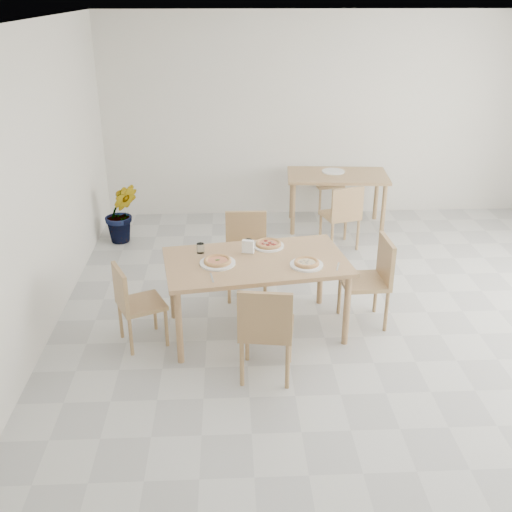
{
  "coord_description": "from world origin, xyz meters",
  "views": [
    {
      "loc": [
        -1.26,
        -4.85,
        3.06
      ],
      "look_at": [
        -1.02,
        0.18,
        0.79
      ],
      "focal_mm": 42.0,
      "sensor_mm": 36.0,
      "label": 1
    }
  ],
  "objects_px": {
    "main_table": "(256,267)",
    "napkin_holder": "(248,247)",
    "chair_back_s": "(343,213)",
    "chair_west": "(133,300)",
    "potted_plant": "(122,213)",
    "tumbler_a": "(200,248)",
    "pizza_mushroom": "(307,262)",
    "chair_east": "(373,275)",
    "tumbler_b": "(248,244)",
    "plate_mushroom": "(307,265)",
    "pizza_pepperoni": "(268,244)",
    "chair_back_n": "(327,179)",
    "pizza_margherita": "(218,261)",
    "second_table": "(337,181)",
    "plate_margherita": "(218,263)",
    "plate_empty": "(333,171)",
    "chair_south": "(266,327)",
    "chair_north": "(246,248)",
    "plate_pepperoni": "(268,246)"
  },
  "relations": [
    {
      "from": "main_table",
      "to": "chair_east",
      "type": "height_order",
      "value": "chair_east"
    },
    {
      "from": "main_table",
      "to": "pizza_mushroom",
      "type": "relative_size",
      "value": 7.53
    },
    {
      "from": "main_table",
      "to": "pizza_mushroom",
      "type": "bearing_deg",
      "value": -26.81
    },
    {
      "from": "main_table",
      "to": "chair_west",
      "type": "xyz_separation_m",
      "value": [
        -1.13,
        -0.19,
        -0.22
      ]
    },
    {
      "from": "plate_margherita",
      "to": "tumbler_b",
      "type": "height_order",
      "value": "tumbler_b"
    },
    {
      "from": "plate_margherita",
      "to": "second_table",
      "type": "height_order",
      "value": "plate_margherita"
    },
    {
      "from": "pizza_pepperoni",
      "to": "second_table",
      "type": "xyz_separation_m",
      "value": [
        1.1,
        2.42,
        -0.13
      ]
    },
    {
      "from": "plate_empty",
      "to": "napkin_holder",
      "type": "bearing_deg",
      "value": -115.2
    },
    {
      "from": "pizza_pepperoni",
      "to": "potted_plant",
      "type": "height_order",
      "value": "pizza_pepperoni"
    },
    {
      "from": "chair_east",
      "to": "plate_mushroom",
      "type": "height_order",
      "value": "chair_east"
    },
    {
      "from": "chair_back_s",
      "to": "potted_plant",
      "type": "bearing_deg",
      "value": -22.91
    },
    {
      "from": "chair_west",
      "to": "pizza_pepperoni",
      "type": "relative_size",
      "value": 3.0
    },
    {
      "from": "potted_plant",
      "to": "tumbler_b",
      "type": "bearing_deg",
      "value": -52.24
    },
    {
      "from": "tumbler_a",
      "to": "napkin_holder",
      "type": "bearing_deg",
      "value": -4.46
    },
    {
      "from": "main_table",
      "to": "napkin_holder",
      "type": "distance_m",
      "value": 0.21
    },
    {
      "from": "pizza_mushroom",
      "to": "tumbler_a",
      "type": "height_order",
      "value": "tumbler_a"
    },
    {
      "from": "pizza_mushroom",
      "to": "tumbler_a",
      "type": "bearing_deg",
      "value": 161.04
    },
    {
      "from": "chair_north",
      "to": "second_table",
      "type": "height_order",
      "value": "chair_north"
    },
    {
      "from": "tumbler_a",
      "to": "potted_plant",
      "type": "height_order",
      "value": "tumbler_a"
    },
    {
      "from": "tumbler_a",
      "to": "tumbler_b",
      "type": "distance_m",
      "value": 0.47
    },
    {
      "from": "main_table",
      "to": "potted_plant",
      "type": "height_order",
      "value": "potted_plant"
    },
    {
      "from": "pizza_margherita",
      "to": "second_table",
      "type": "bearing_deg",
      "value": 60.4
    },
    {
      "from": "chair_back_n",
      "to": "plate_empty",
      "type": "height_order",
      "value": "chair_back_n"
    },
    {
      "from": "plate_margherita",
      "to": "chair_back_n",
      "type": "xyz_separation_m",
      "value": [
        1.57,
        3.54,
        -0.3
      ]
    },
    {
      "from": "tumbler_b",
      "to": "potted_plant",
      "type": "height_order",
      "value": "tumbler_b"
    },
    {
      "from": "tumbler_a",
      "to": "chair_back_n",
      "type": "relative_size",
      "value": 0.12
    },
    {
      "from": "plate_mushroom",
      "to": "potted_plant",
      "type": "height_order",
      "value": "potted_plant"
    },
    {
      "from": "plate_mushroom",
      "to": "pizza_pepperoni",
      "type": "distance_m",
      "value": 0.55
    },
    {
      "from": "tumbler_a",
      "to": "pizza_margherita",
      "type": "bearing_deg",
      "value": -57.41
    },
    {
      "from": "plate_pepperoni",
      "to": "chair_back_s",
      "type": "distance_m",
      "value": 1.96
    },
    {
      "from": "chair_east",
      "to": "napkin_holder",
      "type": "distance_m",
      "value": 1.24
    },
    {
      "from": "napkin_holder",
      "to": "chair_west",
      "type": "bearing_deg",
      "value": -146.59
    },
    {
      "from": "napkin_holder",
      "to": "pizza_mushroom",
      "type": "bearing_deg",
      "value": -14.27
    },
    {
      "from": "main_table",
      "to": "pizza_pepperoni",
      "type": "xyz_separation_m",
      "value": [
        0.13,
        0.3,
        0.1
      ]
    },
    {
      "from": "chair_north",
      "to": "tumbler_a",
      "type": "distance_m",
      "value": 0.83
    },
    {
      "from": "chair_east",
      "to": "second_table",
      "type": "height_order",
      "value": "chair_east"
    },
    {
      "from": "chair_back_n",
      "to": "potted_plant",
      "type": "relative_size",
      "value": 1.01
    },
    {
      "from": "tumbler_a",
      "to": "chair_back_n",
      "type": "xyz_separation_m",
      "value": [
        1.73,
        3.29,
        -0.34
      ]
    },
    {
      "from": "plate_margherita",
      "to": "chair_south",
      "type": "bearing_deg",
      "value": -61.6
    },
    {
      "from": "main_table",
      "to": "tumbler_a",
      "type": "xyz_separation_m",
      "value": [
        -0.52,
        0.19,
        0.12
      ]
    },
    {
      "from": "chair_west",
      "to": "potted_plant",
      "type": "xyz_separation_m",
      "value": [
        -0.5,
        2.5,
        -0.06
      ]
    },
    {
      "from": "chair_east",
      "to": "pizza_pepperoni",
      "type": "distance_m",
      "value": 1.06
    },
    {
      "from": "potted_plant",
      "to": "plate_mushroom",
      "type": "bearing_deg",
      "value": -49.76
    },
    {
      "from": "pizza_margherita",
      "to": "pizza_mushroom",
      "type": "xyz_separation_m",
      "value": [
        0.81,
        -0.08,
        0.0
      ]
    },
    {
      "from": "plate_margherita",
      "to": "chair_back_s",
      "type": "relative_size",
      "value": 0.39
    },
    {
      "from": "second_table",
      "to": "chair_back_n",
      "type": "relative_size",
      "value": 1.75
    },
    {
      "from": "main_table",
      "to": "chair_back_n",
      "type": "bearing_deg",
      "value": 61.97
    },
    {
      "from": "main_table",
      "to": "plate_mushroom",
      "type": "distance_m",
      "value": 0.48
    },
    {
      "from": "main_table",
      "to": "chair_back_s",
      "type": "height_order",
      "value": "chair_back_s"
    },
    {
      "from": "chair_back_s",
      "to": "tumbler_a",
      "type": "bearing_deg",
      "value": 30.58
    }
  ]
}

